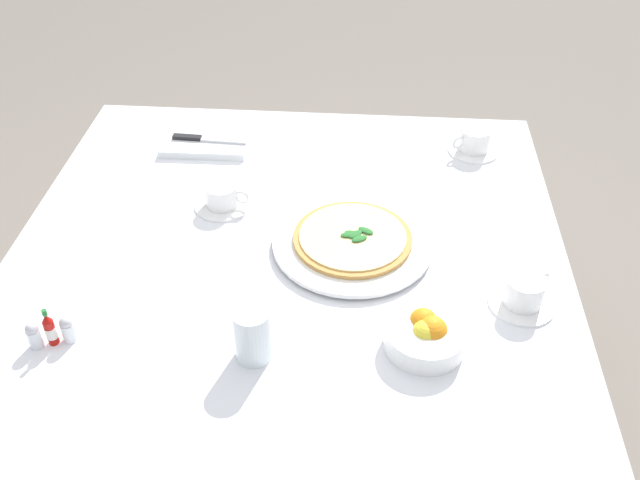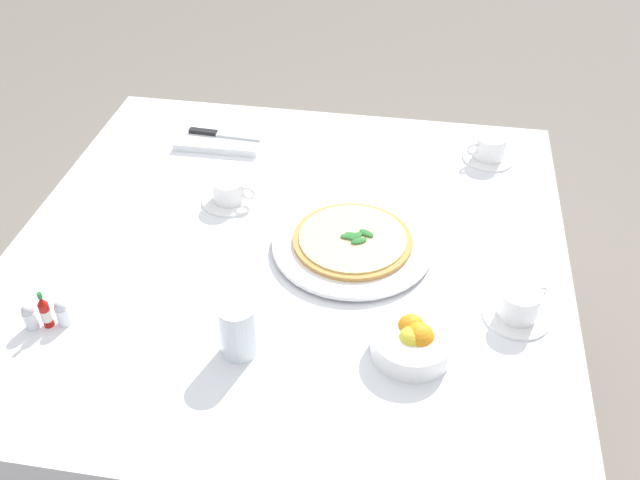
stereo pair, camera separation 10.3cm
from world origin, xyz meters
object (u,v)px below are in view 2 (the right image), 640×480
at_px(coffee_cup_back_corner, 519,306).
at_px(water_glass_near_left, 238,332).
at_px(pizza_plate, 352,245).
at_px(coffee_cup_near_right, 490,149).
at_px(hot_sauce_bottle, 45,312).
at_px(napkin_folded, 221,139).
at_px(pizza, 353,239).
at_px(coffee_cup_far_right, 229,192).
at_px(citrus_bowl, 413,341).
at_px(dinner_knife, 222,134).
at_px(pepper_shaker, 30,318).
at_px(salt_shaker, 63,314).

xyz_separation_m(coffee_cup_back_corner, water_glass_near_left, (-0.50, -0.17, 0.02)).
height_order(pizza_plate, coffee_cup_near_right, coffee_cup_near_right).
height_order(coffee_cup_near_right, hot_sauce_bottle, hot_sauce_bottle).
relative_size(coffee_cup_back_corner, hot_sauce_bottle, 1.57).
bearing_deg(water_glass_near_left, napkin_folded, 108.38).
bearing_deg(hot_sauce_bottle, pizza, 30.72).
xyz_separation_m(coffee_cup_far_right, citrus_bowl, (0.45, -0.40, 0.00)).
bearing_deg(coffee_cup_far_right, dinner_knife, 109.51).
bearing_deg(water_glass_near_left, pepper_shaker, -178.84).
xyz_separation_m(pizza_plate, water_glass_near_left, (-0.17, -0.32, 0.04)).
relative_size(pizza, water_glass_near_left, 2.35).
xyz_separation_m(coffee_cup_near_right, citrus_bowl, (-0.15, -0.68, -0.00)).
distance_m(napkin_folded, pepper_shaker, 0.73).
bearing_deg(water_glass_near_left, coffee_cup_far_right, 107.41).
bearing_deg(coffee_cup_back_corner, water_glass_near_left, -161.26).
xyz_separation_m(coffee_cup_far_right, coffee_cup_near_right, (0.60, 0.29, 0.00)).
distance_m(coffee_cup_back_corner, salt_shaker, 0.87).
bearing_deg(citrus_bowl, coffee_cup_far_right, 138.49).
relative_size(pizza_plate, coffee_cup_far_right, 2.62).
bearing_deg(coffee_cup_near_right, pepper_shaker, -139.30).
bearing_deg(pizza, salt_shaker, -148.74).
xyz_separation_m(pizza_plate, coffee_cup_near_right, (0.29, 0.41, 0.02)).
distance_m(coffee_cup_near_right, water_glass_near_left, 0.87).
bearing_deg(coffee_cup_far_right, coffee_cup_near_right, 25.52).
relative_size(coffee_cup_far_right, coffee_cup_near_right, 1.01).
distance_m(pizza_plate, napkin_folded, 0.55).
distance_m(water_glass_near_left, hot_sauce_bottle, 0.37).
bearing_deg(coffee_cup_near_right, pizza, -125.64).
xyz_separation_m(coffee_cup_near_right, water_glass_near_left, (-0.46, -0.73, 0.02)).
distance_m(coffee_cup_back_corner, coffee_cup_near_right, 0.56).
bearing_deg(citrus_bowl, coffee_cup_near_right, 77.62).
relative_size(pizza_plate, salt_shaker, 6.14).
distance_m(pizza, salt_shaker, 0.60).
distance_m(coffee_cup_back_corner, pepper_shaker, 0.92).
relative_size(napkin_folded, hot_sauce_bottle, 2.67).
bearing_deg(pepper_shaker, hot_sauce_bottle, 19.65).
relative_size(coffee_cup_far_right, dinner_knife, 0.67).
distance_m(coffee_cup_far_right, salt_shaker, 0.48).
xyz_separation_m(pizza, citrus_bowl, (0.14, -0.27, 0.00)).
bearing_deg(napkin_folded, dinner_knife, -3.80).
height_order(water_glass_near_left, pepper_shaker, water_glass_near_left).
xyz_separation_m(coffee_cup_far_right, napkin_folded, (-0.09, 0.26, -0.02)).
relative_size(coffee_cup_near_right, salt_shaker, 2.31).
height_order(napkin_folded, dinner_knife, dinner_knife).
distance_m(pizza_plate, coffee_cup_near_right, 0.51).
bearing_deg(napkin_folded, salt_shaker, -100.06).
bearing_deg(pepper_shaker, salt_shaker, 19.65).
relative_size(napkin_folded, pepper_shaker, 3.94).
xyz_separation_m(pizza, dinner_knife, (-0.40, 0.38, -0.00)).
xyz_separation_m(pizza_plate, salt_shaker, (-0.51, -0.31, 0.01)).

